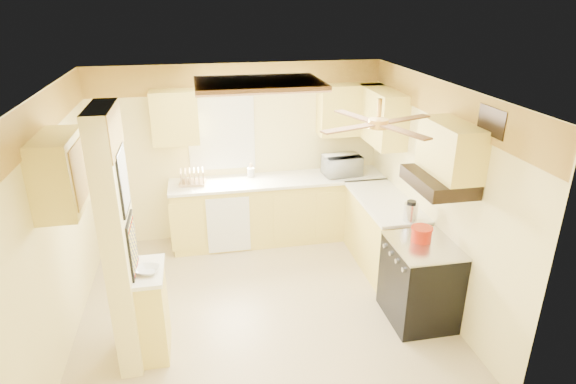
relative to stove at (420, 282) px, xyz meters
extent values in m
plane|color=#C7AF89|center=(-1.67, 0.55, -0.46)|extent=(4.00, 4.00, 0.00)
plane|color=white|center=(-1.67, 0.55, 2.04)|extent=(4.00, 4.00, 0.00)
plane|color=#FAE899|center=(-1.67, 2.45, 0.79)|extent=(4.00, 0.00, 4.00)
plane|color=#FAE899|center=(-1.67, -1.35, 0.79)|extent=(4.00, 0.00, 4.00)
plane|color=#FAE899|center=(-3.67, 0.55, 0.79)|extent=(0.00, 3.80, 3.80)
plane|color=#FAE899|center=(0.33, 0.55, 0.79)|extent=(0.00, 3.80, 3.80)
cube|color=yellow|center=(-1.67, 2.43, 1.84)|extent=(4.00, 0.02, 0.40)
cube|color=#FAE899|center=(-3.02, 0.00, 0.79)|extent=(0.20, 0.70, 2.50)
cube|color=#FFEB6F|center=(-2.80, 0.00, -0.01)|extent=(0.25, 0.55, 0.90)
cube|color=white|center=(-2.80, 0.00, 0.46)|extent=(0.28, 0.58, 0.04)
cube|color=#FFEB6F|center=(-1.17, 2.15, -0.01)|extent=(3.00, 0.60, 0.90)
cube|color=#FFEB6F|center=(0.03, 1.15, -0.01)|extent=(0.60, 1.40, 0.90)
cube|color=white|center=(-1.17, 2.14, 0.46)|extent=(3.04, 0.64, 0.04)
cube|color=white|center=(0.02, 1.15, 0.46)|extent=(0.64, 1.44, 0.04)
cube|color=white|center=(-1.92, 1.84, -0.03)|extent=(0.58, 0.02, 0.80)
cube|color=white|center=(-1.92, 2.44, 1.09)|extent=(0.92, 0.02, 1.02)
cube|color=white|center=(-1.92, 2.44, 1.09)|extent=(0.80, 0.02, 0.90)
cube|color=#FFEB6F|center=(-2.52, 2.27, 1.39)|extent=(0.60, 0.35, 0.70)
cube|color=#FFEB6F|center=(-0.12, 2.27, 1.39)|extent=(0.90, 0.35, 0.70)
cube|color=#FFEB6F|center=(0.16, 1.80, 1.39)|extent=(0.35, 1.00, 0.70)
cube|color=#FFEB6F|center=(-3.49, 0.30, 1.39)|extent=(0.35, 0.75, 0.70)
cube|color=#FFEB6F|center=(0.16, 0.00, 1.49)|extent=(0.35, 0.76, 0.52)
cube|color=black|center=(0.00, 0.00, -0.01)|extent=(0.65, 0.76, 0.90)
cube|color=silver|center=(0.00, 0.00, 0.44)|extent=(0.66, 0.77, 0.02)
cylinder|color=silver|center=(-0.33, -0.25, 0.34)|extent=(0.03, 0.05, 0.05)
cylinder|color=silver|center=(-0.33, -0.08, 0.34)|extent=(0.03, 0.05, 0.05)
cylinder|color=silver|center=(-0.33, 0.08, 0.34)|extent=(0.03, 0.05, 0.05)
cylinder|color=silver|center=(-0.33, 0.25, 0.34)|extent=(0.03, 0.05, 0.05)
cube|color=black|center=(0.07, 0.00, 1.16)|extent=(0.50, 0.76, 0.14)
cube|color=black|center=(-2.91, 0.00, 1.39)|extent=(0.02, 0.42, 0.57)
cube|color=white|center=(-2.90, 0.00, 1.39)|extent=(0.01, 0.37, 0.52)
cube|color=black|center=(-2.91, 0.00, 0.74)|extent=(0.02, 0.42, 0.57)
cube|color=yellow|center=(-2.90, 0.00, 0.74)|extent=(0.01, 0.37, 0.52)
cube|color=brown|center=(-1.57, 1.05, 2.00)|extent=(1.35, 0.95, 0.06)
cube|color=white|center=(-1.57, 1.05, 1.97)|extent=(1.15, 0.75, 0.02)
cylinder|color=gold|center=(-0.67, -0.15, 1.96)|extent=(0.04, 0.04, 0.16)
cylinder|color=gold|center=(-0.67, -0.15, 1.82)|extent=(0.18, 0.18, 0.08)
cube|color=brown|center=(-0.37, -0.04, 1.82)|extent=(0.55, 0.28, 0.01)
cube|color=brown|center=(-0.78, 0.15, 1.82)|extent=(0.28, 0.55, 0.01)
cube|color=brown|center=(-0.97, -0.26, 1.82)|extent=(0.55, 0.28, 0.01)
cube|color=brown|center=(-0.56, -0.45, 1.82)|extent=(0.28, 0.55, 0.01)
cube|color=black|center=(0.31, -0.35, 1.84)|extent=(0.02, 0.40, 0.25)
imported|color=white|center=(-0.25, 2.13, 0.62)|extent=(0.55, 0.40, 0.29)
imported|color=white|center=(-2.79, -0.05, 0.51)|extent=(0.25, 0.25, 0.05)
cylinder|color=#AD1B07|center=(0.00, 0.10, 0.52)|extent=(0.21, 0.21, 0.14)
cylinder|color=#AD1B07|center=(0.00, 0.10, 0.60)|extent=(0.23, 0.23, 0.02)
cylinder|color=silver|center=(0.07, 0.53, 0.58)|extent=(0.16, 0.16, 0.21)
cylinder|color=black|center=(0.07, 0.53, 0.70)|extent=(0.10, 0.10, 0.03)
cube|color=#D7B27C|center=(-2.36, 2.17, 0.50)|extent=(0.37, 0.29, 0.04)
cube|color=#D7B27C|center=(-2.50, 2.17, 0.58)|extent=(0.02, 0.23, 0.20)
cube|color=#D7B27C|center=(-2.45, 2.17, 0.58)|extent=(0.02, 0.23, 0.20)
cube|color=#D7B27C|center=(-2.39, 2.17, 0.58)|extent=(0.02, 0.23, 0.20)
cube|color=#D7B27C|center=(-2.33, 2.17, 0.58)|extent=(0.02, 0.23, 0.20)
cube|color=#D7B27C|center=(-2.27, 2.17, 0.58)|extent=(0.02, 0.23, 0.20)
cube|color=#D7B27C|center=(-2.21, 2.17, 0.58)|extent=(0.02, 0.23, 0.20)
cylinder|color=white|center=(-2.45, 2.17, 0.58)|extent=(0.01, 0.20, 0.20)
cylinder|color=white|center=(-2.33, 2.17, 0.58)|extent=(0.01, 0.20, 0.20)
cylinder|color=white|center=(-1.54, 2.30, 0.54)|extent=(0.10, 0.10, 0.13)
cylinder|color=#D7B27C|center=(-1.52, 2.30, 0.58)|extent=(0.01, 0.01, 0.20)
cylinder|color=#D7B27C|center=(-1.54, 2.32, 0.58)|extent=(0.01, 0.01, 0.20)
cylinder|color=#D7B27C|center=(-1.56, 2.30, 0.58)|extent=(0.01, 0.01, 0.20)
cylinder|color=#D7B27C|center=(-1.54, 2.28, 0.58)|extent=(0.01, 0.01, 0.20)
camera|label=1|loc=(-2.26, -4.08, 2.88)|focal=30.00mm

